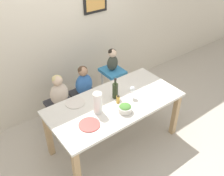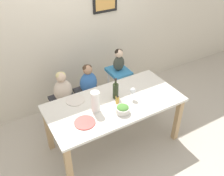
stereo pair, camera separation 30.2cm
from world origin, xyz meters
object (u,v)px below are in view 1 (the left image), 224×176
Objects in this scene: chair_far_center at (85,98)px; paper_towel_roll at (98,103)px; salad_bowl_large at (125,108)px; wine_glass_near at (132,90)px; dinner_plate_front_left at (89,125)px; chair_right_highchair at (112,78)px; wine_bottle at (115,90)px; person_child_center at (84,81)px; person_baby_right at (112,59)px; dinner_plate_back_left at (75,103)px; person_child_left at (59,91)px; chair_far_left at (61,108)px.

paper_towel_roll is (-0.25, -0.74, 0.49)m from chair_far_center.
chair_far_center is 2.65× the size of salad_bowl_large.
chair_far_center is 0.93m from paper_towel_roll.
wine_glass_near is 0.70× the size of dinner_plate_front_left.
chair_right_highchair is 0.83m from wine_bottle.
paper_towel_roll reaches higher than dinner_plate_front_left.
person_child_center is at bearing 90.00° from chair_far_center.
person_baby_right is 1.32m from dinner_plate_front_left.
person_baby_right is at bearing 0.13° from chair_far_center.
chair_far_center is 1.65× the size of paper_towel_roll.
dinner_plate_back_left is (-0.14, 0.31, -0.13)m from paper_towel_roll.
person_child_center reaches higher than dinner_plate_front_left.
person_child_left reaches higher than salad_bowl_large.
dinner_plate_back_left reaches higher than chair_far_left.
person_child_left is 1.00× the size of person_child_center.
salad_bowl_large is at bearing -147.19° from wine_glass_near.
person_child_center is 1.91× the size of dinner_plate_back_left.
wine_bottle reaches higher than chair_far_center.
paper_towel_roll is 0.28m from dinner_plate_front_left.
dinner_plate_front_left is (-0.06, -0.87, 0.36)m from chair_far_left.
chair_right_highchair is 1.09m from salad_bowl_large.
chair_right_highchair is at bearing 0.00° from chair_far_left.
wine_bottle reaches higher than wine_glass_near.
person_baby_right reaches higher than chair_right_highchair.
person_child_left is 1.72× the size of paper_towel_roll.
wine_glass_near is at bearing -3.07° from paper_towel_roll.
wine_bottle reaches higher than chair_far_left.
wine_bottle is (0.09, -0.64, 0.17)m from person_child_center.
wine_bottle is 0.22m from wine_glass_near.
person_child_center is (-0.53, 0.00, 0.14)m from chair_right_highchair.
dinner_plate_back_left is (-0.92, -0.43, 0.20)m from chair_right_highchair.
person_child_center reaches higher than chair_far_center.
person_child_center is at bearing 90.85° from salad_bowl_large.
wine_bottle is 0.36m from paper_towel_roll.
person_child_left reaches higher than wine_glass_near.
person_child_left is at bearing 127.65° from wine_bottle.
chair_far_left is 1.10m from salad_bowl_large.
salad_bowl_large is (-0.25, -0.16, -0.07)m from wine_glass_near.
wine_bottle reaches higher than paper_towel_roll.
chair_far_center is at bearing 71.25° from paper_towel_roll.
wine_glass_near reaches higher than salad_bowl_large.
wine_bottle is 1.18× the size of dinner_plate_front_left.
chair_far_center is at bearing 62.24° from dinner_plate_front_left.
wine_glass_near is at bearing -37.36° from wine_bottle.
person_child_center reaches higher than salad_bowl_large.
dinner_plate_front_left is (-0.99, -0.87, -0.14)m from person_baby_right.
dinner_plate_back_left is at bearing 80.90° from dinner_plate_front_left.
chair_right_highchair is at bearing 41.46° from dinner_plate_front_left.
wine_bottle is at bearing 142.64° from wine_glass_near.
wine_glass_near is (0.26, -0.77, 0.18)m from person_child_center.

